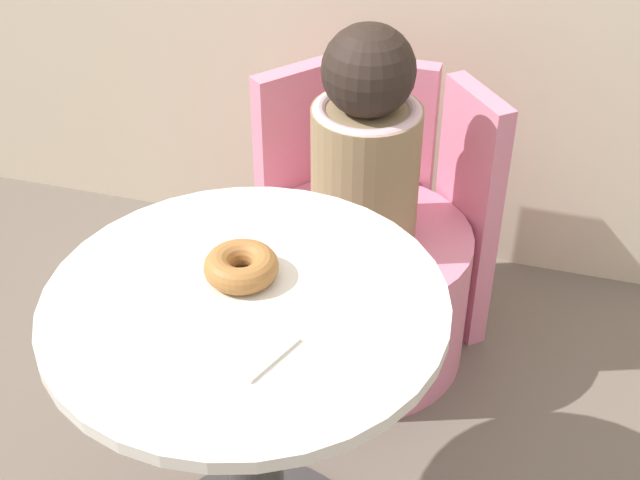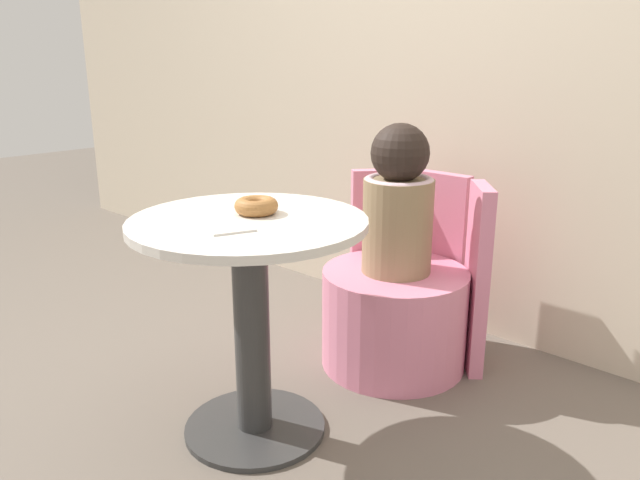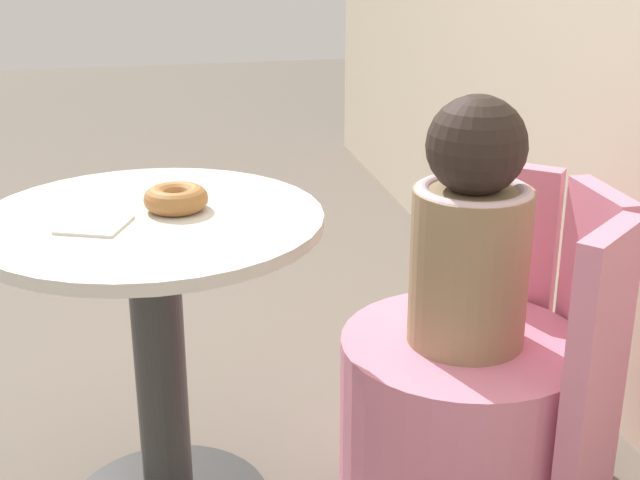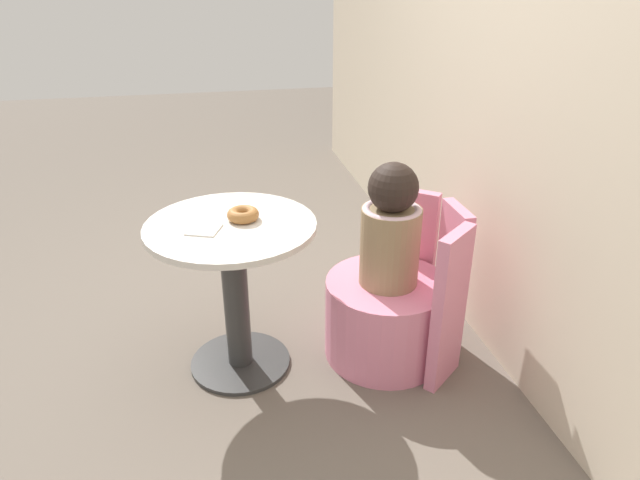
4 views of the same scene
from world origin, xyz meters
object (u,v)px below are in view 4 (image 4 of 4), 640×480
object	(u,v)px
round_table	(234,273)
tub_chair	(386,318)
child_figure	(391,229)
donut	(243,215)

from	to	relation	value
round_table	tub_chair	size ratio (longest dim) A/B	1.28
child_figure	donut	world-z (taller)	child_figure
child_figure	donut	bearing A→B (deg)	-97.20
child_figure	round_table	bearing A→B (deg)	-94.48
round_table	child_figure	world-z (taller)	child_figure
tub_chair	donut	size ratio (longest dim) A/B	4.20
tub_chair	round_table	bearing A→B (deg)	-94.48
round_table	child_figure	xyz separation A→B (m)	(0.05, 0.65, 0.16)
child_figure	donut	size ratio (longest dim) A/B	4.18
child_figure	tub_chair	bearing A→B (deg)	0.00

